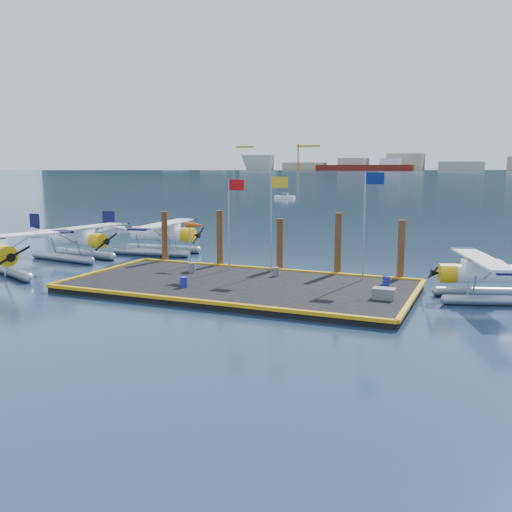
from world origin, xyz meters
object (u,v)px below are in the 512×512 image
Objects in this scene: drum_0 at (192,268)px; drum_4 at (386,281)px; windsock at (196,226)px; piling_2 at (280,247)px; flagpole_yellow at (274,210)px; drum_5 at (276,272)px; piling_3 at (338,246)px; crate at (384,293)px; piling_1 at (220,240)px; flagpole_blue at (368,210)px; piling_0 at (165,239)px; seaplane_b at (76,241)px; flagpole_red at (232,210)px; seaplane_d at (489,276)px; piling_4 at (401,252)px; drum_3 at (184,282)px; seaplane_c at (161,236)px.

drum_0 reaches higher than drum_4.
piling_2 is (5.53, 1.60, -1.33)m from windsock.
piling_2 is at bearing 97.21° from flagpole_yellow.
piling_3 reaches higher than drum_5.
windsock is 0.73× the size of piling_3.
crate is 14.11m from piling_1.
flagpole_blue reaches higher than piling_0.
piling_3 reaches higher than crate.
flagpole_red reaches higher than seaplane_b.
piling_0 is (-6.21, 1.60, -2.40)m from flagpole_red.
piling_2 reaches higher than seaplane_d.
piling_1 reaches higher than seaplane_d.
flagpole_red reaches higher than piling_4.
seaplane_d is at bearing 34.43° from crate.
piling_4 is at bearing 0.00° from piling_2.
seaplane_d is 2.28× the size of piling_2.
drum_4 is 1.05× the size of drum_5.
drum_3 is 7.97m from piling_1.
drum_5 is at bearing -161.23° from piling_4.
piling_0 reaches higher than drum_0.
drum_0 is 0.56× the size of crate.
drum_0 is at bearing -169.44° from drum_5.
flagpole_yellow reaches higher than piling_2.
seaplane_b is 23.29m from flagpole_blue.
piling_4 is at bearing 6.75° from windsock.
windsock is 2.21m from piling_1.
piling_0 is (-15.20, 1.60, -2.69)m from flagpole_blue.
seaplane_b is 14.39m from flagpole_red.
drum_4 reaches higher than drum_5.
seaplane_d is at bearing -11.77° from piling_2.
seaplane_d is at bearing -5.01° from flagpole_yellow.
seaplane_d is at bearing 93.66° from seaplane_b.
piling_0 is 0.95× the size of piling_1.
drum_0 is 6.56m from flagpole_yellow.
piling_0 is 1.05× the size of piling_2.
piling_0 reaches higher than seaplane_c.
piling_2 reaches higher than windsock.
drum_0 is 0.15× the size of piling_3.
drum_5 is 0.09× the size of flagpole_yellow.
drum_4 is 4.46m from flagpole_blue.
drum_5 is (3.67, 5.21, -0.02)m from drum_3.
seaplane_b reaches higher than drum_4.
flagpole_blue is at bearing 9.14° from drum_5.
seaplane_d is 5.82m from piling_4.
piling_1 reaches higher than seaplane_b.
piling_2 reaches higher than drum_0.
seaplane_b is 2.54× the size of piling_2.
drum_3 is 7.87m from flagpole_yellow.
seaplane_d is (25.37, -7.41, -0.16)m from seaplane_c.
piling_3 reaches higher than piling_1.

